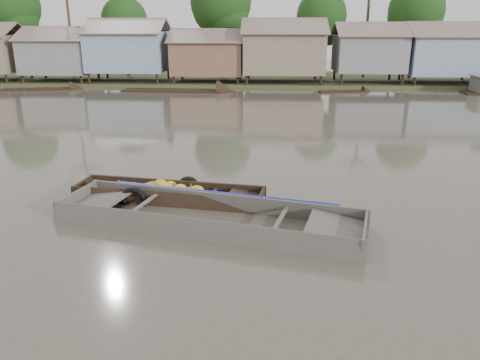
{
  "coord_description": "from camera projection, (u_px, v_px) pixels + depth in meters",
  "views": [
    {
      "loc": [
        1.03,
        -10.79,
        4.89
      ],
      "look_at": [
        0.38,
        1.44,
        0.8
      ],
      "focal_mm": 35.0,
      "sensor_mm": 36.0,
      "label": 1
    }
  ],
  "objects": [
    {
      "name": "ground",
      "position": [
        222.0,
        228.0,
        11.82
      ],
      "size": [
        120.0,
        120.0,
        0.0
      ],
      "primitive_type": "plane",
      "color": "#51483E",
      "rests_on": "ground"
    },
    {
      "name": "distant_boats",
      "position": [
        424.0,
        92.0,
        34.02
      ],
      "size": [
        46.55,
        13.32,
        1.38
      ],
      "color": "black",
      "rests_on": "ground"
    },
    {
      "name": "viewer_boat",
      "position": [
        210.0,
        221.0,
        12.06
      ],
      "size": [
        8.21,
        3.94,
        0.64
      ],
      "rotation": [
        0.0,
        0.0,
        -0.25
      ],
      "color": "#49443E",
      "rests_on": "ground"
    },
    {
      "name": "banana_boat",
      "position": [
        166.0,
        194.0,
        13.72
      ],
      "size": [
        5.74,
        2.17,
        0.8
      ],
      "rotation": [
        0.0,
        0.0,
        -0.15
      ],
      "color": "black",
      "rests_on": "ground"
    },
    {
      "name": "riverbank",
      "position": [
        289.0,
        46.0,
        40.87
      ],
      "size": [
        120.0,
        12.47,
        10.22
      ],
      "color": "#384723",
      "rests_on": "ground"
    }
  ]
}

